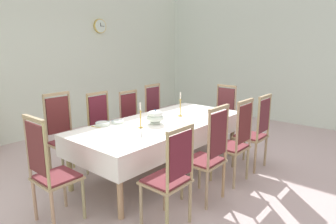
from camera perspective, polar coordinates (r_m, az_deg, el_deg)
The scene contains 24 objects.
ground at distance 4.68m, azimuth -1.77°, elevation -11.12°, with size 8.23×6.04×0.04m, color #C3ACAC.
back_wall at distance 6.72m, azimuth -22.05°, elevation 11.13°, with size 8.23×0.08×3.57m, color silver.
right_wall at distance 7.86m, azimuth 19.28°, elevation 11.48°, with size 0.08×6.04×3.57m, color silver.
dining_table at distance 4.39m, azimuth -1.16°, elevation -2.74°, with size 2.71×1.19×0.77m.
tablecloth at distance 4.39m, azimuth -1.16°, elevation -2.60°, with size 2.73×1.21×0.29m.
chair_south_a at distance 3.10m, azimuth 0.47°, elevation -12.04°, with size 0.44×0.42×1.11m.
chair_north_a at distance 4.56m, azimuth -19.35°, elevation -4.08°, with size 0.44×0.42×1.21m.
chair_south_b at distance 3.62m, azimuth 7.79°, elevation -7.93°, with size 0.44×0.42×1.20m.
chair_north_b at distance 4.94m, azimuth -12.27°, elevation -2.68°, with size 0.44×0.42×1.13m.
chair_south_c at distance 4.17m, azimuth 12.75°, elevation -5.39°, with size 0.44×0.42×1.18m.
chair_north_c at distance 5.35m, azimuth -6.59°, elevation -1.45°, with size 0.44×0.42×1.07m.
chair_south_d at distance 4.72m, azimuth 16.34°, elevation -3.52°, with size 0.44×0.42×1.16m.
chair_north_d at distance 5.79m, azimuth -2.03°, elevation -0.10°, with size 0.44×0.42×1.12m.
chair_head_west at distance 3.38m, azimuth -21.67°, elevation -10.28°, with size 0.42×0.44×1.20m.
chair_head_east at distance 5.81m, azimuth 10.39°, elevation -0.27°, with size 0.42×0.44×1.12m.
soup_tureen at distance 4.24m, azimuth -2.49°, elevation -0.89°, with size 0.26×0.26×0.21m.
candlestick_west at distance 4.03m, azimuth -5.28°, elevation -1.12°, with size 0.07×0.07×0.35m.
candlestick_east at distance 4.66m, azimuth 2.37°, elevation 1.05°, with size 0.07×0.07×0.38m.
bowl_near_left at distance 4.26m, azimuth -12.42°, elevation -2.16°, with size 0.20×0.20×0.05m.
bowl_near_right at distance 4.77m, azimuth 9.46°, elevation -0.50°, with size 0.16×0.16×0.04m.
bowl_far_left at distance 4.34m, azimuth -9.65°, elevation -1.83°, with size 0.18×0.18×0.04m.
spoon_primary at distance 4.21m, azimuth -14.07°, elevation -2.73°, with size 0.05×0.18×0.01m.
spoon_secondary at distance 4.87m, azimuth 9.83°, elevation -0.41°, with size 0.05×0.18×0.01m.
mounted_clock at distance 7.37m, azimuth -12.93°, elevation 15.76°, with size 0.32×0.06×0.32m.
Camera 1 is at (-3.17, -2.87, 1.89)m, focal length 31.78 mm.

